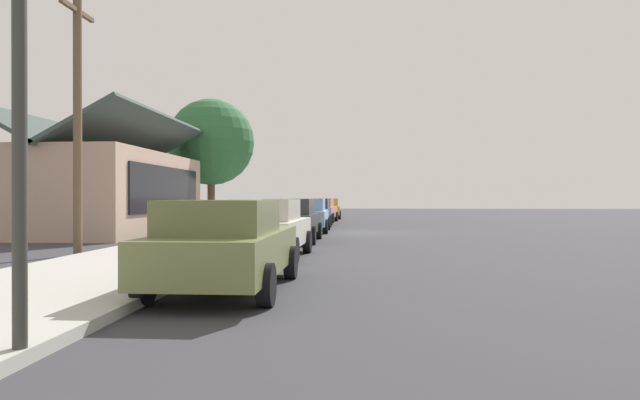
{
  "coord_description": "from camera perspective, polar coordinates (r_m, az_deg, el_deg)",
  "views": [
    {
      "loc": [
        -26.46,
        0.31,
        1.63
      ],
      "look_at": [
        2.53,
        2.25,
        1.52
      ],
      "focal_mm": 31.83,
      "sensor_mm": 36.0,
      "label": 1
    }
  ],
  "objects": [
    {
      "name": "traffic_light_main",
      "position": [
        6.04,
        -19.01,
        18.17
      ],
      "size": [
        0.37,
        2.79,
        5.2
      ],
      "color": "#383833",
      "rests_on": "ground"
    },
    {
      "name": "shade_tree",
      "position": [
        34.58,
        -10.89,
        5.71
      ],
      "size": [
        5.13,
        5.13,
        7.53
      ],
      "color": "brown",
      "rests_on": "ground"
    },
    {
      "name": "fire_hydrant_red",
      "position": [
        24.58,
        -5.28,
        -2.43
      ],
      "size": [
        0.22,
        0.22,
        0.71
      ],
      "color": "red",
      "rests_on": "sidewalk_curb"
    },
    {
      "name": "car_charcoal",
      "position": [
        21.08,
        -2.92,
        -2.0
      ],
      "size": [
        4.61,
        2.08,
        1.59
      ],
      "rotation": [
        0.0,
        0.0,
        -0.01
      ],
      "color": "#2D3035",
      "rests_on": "ground"
    },
    {
      "name": "storefront_building",
      "position": [
        27.78,
        -21.01,
        0.9
      ],
      "size": [
        11.52,
        6.33,
        5.39
      ],
      "color": "tan",
      "rests_on": "ground"
    },
    {
      "name": "car_skyblue",
      "position": [
        27.14,
        -1.23,
        -1.51
      ],
      "size": [
        4.88,
        2.08,
        1.59
      ],
      "rotation": [
        0.0,
        0.0,
        0.01
      ],
      "color": "#8CB7E0",
      "rests_on": "ground"
    },
    {
      "name": "car_navy",
      "position": [
        32.95,
        -0.52,
        -1.21
      ],
      "size": [
        4.7,
        2.09,
        1.59
      ],
      "rotation": [
        0.0,
        0.0,
        0.02
      ],
      "color": "navy",
      "rests_on": "ground"
    },
    {
      "name": "car_coral",
      "position": [
        38.19,
        0.05,
        -1.01
      ],
      "size": [
        4.5,
        2.27,
        1.59
      ],
      "rotation": [
        0.0,
        0.0,
        -0.06
      ],
      "color": "#EA8C75",
      "rests_on": "ground"
    },
    {
      "name": "ground_plane",
      "position": [
        26.51,
        4.5,
        -3.31
      ],
      "size": [
        120.0,
        120.0,
        0.0
      ],
      "primitive_type": "plane",
      "color": "#38383D"
    },
    {
      "name": "car_mustard",
      "position": [
        44.51,
        0.74,
        -0.84
      ],
      "size": [
        4.79,
        2.25,
        1.59
      ],
      "rotation": [
        0.0,
        0.0,
        0.05
      ],
      "color": "gold",
      "rests_on": "ground"
    },
    {
      "name": "sidewalk_curb",
      "position": [
        27.03,
        -7.47,
        -3.08
      ],
      "size": [
        60.0,
        4.2,
        0.16
      ],
      "primitive_type": "cube",
      "color": "#B2AFA8",
      "rests_on": "ground"
    },
    {
      "name": "car_olive",
      "position": [
        10.03,
        -9.44,
        -4.43
      ],
      "size": [
        4.78,
        2.12,
        1.59
      ],
      "rotation": [
        0.0,
        0.0,
        -0.01
      ],
      "color": "olive",
      "rests_on": "ground"
    },
    {
      "name": "utility_pole_wooden",
      "position": [
        17.52,
        -23.19,
        7.74
      ],
      "size": [
        1.8,
        0.24,
        7.5
      ],
      "color": "brown",
      "rests_on": "ground"
    },
    {
      "name": "car_ivory",
      "position": [
        15.43,
        -5.21,
        -2.81
      ],
      "size": [
        4.55,
        2.09,
        1.59
      ],
      "rotation": [
        0.0,
        0.0,
        -0.03
      ],
      "color": "silver",
      "rests_on": "ground"
    }
  ]
}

